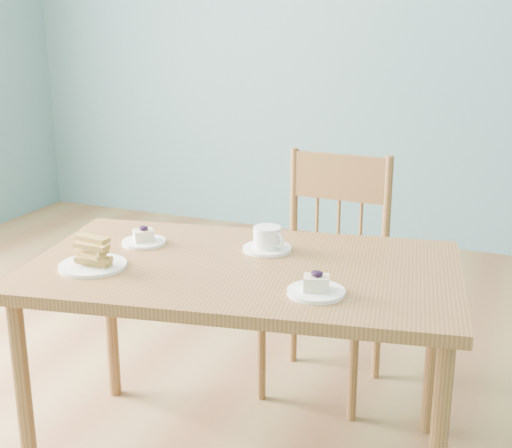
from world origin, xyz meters
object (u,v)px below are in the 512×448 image
(dining_chair, at_px, (326,273))
(biscotti_plate, at_px, (92,258))
(cheesecake_plate_near, at_px, (316,288))
(dining_table, at_px, (244,286))
(cheesecake_plate_far, at_px, (144,239))
(coffee_cup, at_px, (268,241))

(dining_chair, relative_size, biscotti_plate, 4.53)
(dining_chair, xyz_separation_m, cheesecake_plate_near, (0.18, -0.70, 0.23))
(dining_table, distance_m, biscotti_plate, 0.44)
(cheesecake_plate_far, bearing_deg, dining_table, -8.72)
(dining_table, height_order, dining_chair, dining_chair)
(dining_chair, relative_size, coffee_cup, 5.85)
(dining_chair, distance_m, biscotti_plate, 0.92)
(cheesecake_plate_near, distance_m, coffee_cup, 0.37)
(cheesecake_plate_far, xyz_separation_m, biscotti_plate, (-0.02, -0.24, 0.01))
(dining_table, relative_size, cheesecake_plate_far, 9.68)
(dining_table, xyz_separation_m, dining_chair, (0.08, 0.57, -0.15))
(coffee_cup, xyz_separation_m, biscotti_plate, (-0.41, -0.33, -0.00))
(dining_table, xyz_separation_m, cheesecake_plate_near, (0.26, -0.13, 0.08))
(cheesecake_plate_far, distance_m, coffee_cup, 0.39)
(biscotti_plate, bearing_deg, cheesecake_plate_far, 84.31)
(dining_chair, xyz_separation_m, cheesecake_plate_far, (-0.45, -0.51, 0.23))
(dining_table, height_order, biscotti_plate, biscotti_plate)
(biscotti_plate, bearing_deg, cheesecake_plate_near, 4.68)
(dining_table, xyz_separation_m, cheesecake_plate_far, (-0.37, 0.06, 0.08))
(dining_chair, height_order, cheesecake_plate_far, dining_chair)
(cheesecake_plate_far, bearing_deg, coffee_cup, 12.89)
(cheesecake_plate_far, distance_m, biscotti_plate, 0.24)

